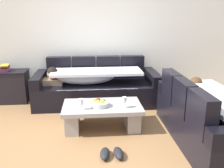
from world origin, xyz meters
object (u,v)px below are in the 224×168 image
Objects in this scene: fruit_bowl at (99,103)px; pair_of_shoes at (112,153)px; book_stack_on_cabinet at (5,68)px; open_magazine at (128,103)px; couch_along_wall at (95,87)px; wine_glass_near_right at (124,100)px; wine_glass_near_left at (81,102)px; coffee_table at (102,113)px; couch_near_window at (207,118)px; side_cabinet at (10,86)px.

fruit_bowl reaches higher than pair_of_shoes.
book_stack_on_cabinet is (-1.79, 1.39, 0.28)m from fruit_bowl.
pair_of_shoes is at bearing -108.62° from open_magazine.
couch_along_wall is 1.34m from wine_glass_near_right.
couch_along_wall is at bearing 80.00° from wine_glass_near_left.
coffee_table is 0.44m from wine_glass_near_left.
couch_along_wall reaches higher than wine_glass_near_left.
wine_glass_near_right is at bearing 71.27° from couch_near_window.
couch_along_wall is 7.54× the size of pair_of_shoes.
couch_near_window is at bearing -11.53° from wine_glass_near_left.
fruit_bowl is at bearing -37.73° from book_stack_on_cabinet.
open_magazine is 0.98m from pair_of_shoes.
fruit_bowl is at bearing 164.74° from wine_glass_near_right.
coffee_table is at bearing 95.04° from pair_of_shoes.
couch_along_wall reaches higher than book_stack_on_cabinet.
side_cabinet is at bearing 150.93° from open_magazine.
coffee_table is 0.85m from pair_of_shoes.
pair_of_shoes is at bearing -84.96° from coffee_table.
coffee_table is at bearing 41.28° from fruit_bowl.
wine_glass_near_left is 0.59× the size of open_magazine.
coffee_table is at bearing -85.57° from couch_along_wall.
couch_near_window reaches higher than book_stack_on_cabinet.
pair_of_shoes is (0.16, -1.96, -0.29)m from couch_along_wall.
pair_of_shoes is (1.91, -2.18, -0.66)m from book_stack_on_cabinet.
pair_of_shoes is (-0.33, -0.86, -0.34)m from open_magazine.
wine_glass_near_right is at bearing -72.12° from couch_along_wall.
wine_glass_near_right reaches higher than open_magazine.
wine_glass_near_left reaches higher than open_magazine.
book_stack_on_cabinet is at bearing 143.71° from coffee_table.
couch_near_window is 3.77m from book_stack_on_cabinet.
wine_glass_near_left is at bearing -162.80° from open_magazine.
couch_near_window reaches higher than pair_of_shoes.
wine_glass_near_left is at bearing -45.87° from side_cabinet.
side_cabinet is 2.28× the size of pair_of_shoes.
fruit_bowl is at bearing -87.85° from couch_along_wall.
couch_near_window is (1.51, -1.64, 0.01)m from couch_along_wall.
couch_along_wall is 1.99× the size of coffee_table.
couch_near_window is 11.83× the size of wine_glass_near_right.
wine_glass_near_right reaches higher than coffee_table.
book_stack_on_cabinet is (-2.16, 1.49, 0.20)m from wine_glass_near_right.
wine_glass_near_left is (-0.23, -1.29, 0.17)m from couch_along_wall.
coffee_table is at bearing -37.25° from side_cabinet.
coffee_table is at bearing 70.23° from couch_near_window.
book_stack_on_cabinet is at bearing -174.47° from side_cabinet.
pair_of_shoes is at bearing -109.76° from wine_glass_near_right.
couch_along_wall is at bearing -7.18° from book_stack_on_cabinet.
book_stack_on_cabinet is at bearing 145.43° from wine_glass_near_right.
wine_glass_near_right is at bearing 70.24° from pair_of_shoes.
couch_near_window is 3.71m from side_cabinet.
pair_of_shoes is (0.39, -0.67, -0.45)m from wine_glass_near_left.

